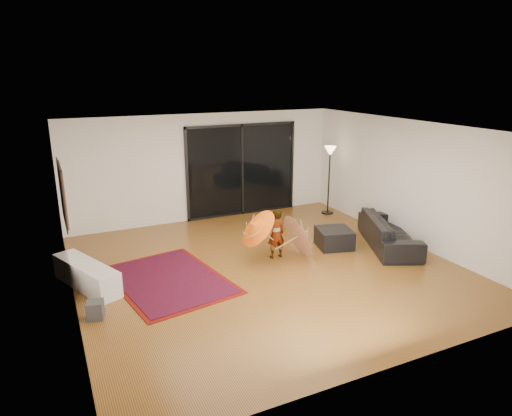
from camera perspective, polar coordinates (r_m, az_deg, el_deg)
floor at (r=8.99m, az=1.33°, el=-7.46°), size 7.00×7.00×0.00m
ceiling at (r=8.26m, az=1.45°, el=9.90°), size 7.00×7.00×0.00m
wall_back at (r=11.67m, az=-6.37°, el=5.07°), size 7.00×0.00×7.00m
wall_front at (r=5.80m, az=17.23°, el=-7.72°), size 7.00×0.00×7.00m
wall_left at (r=7.69m, az=-22.65°, el=-2.25°), size 0.00×7.00×7.00m
wall_right at (r=10.52m, az=18.71°, el=3.02°), size 0.00×7.00×7.00m
sliding_door at (r=12.03m, az=-1.78°, el=4.78°), size 3.06×0.07×2.40m
painting at (r=8.57m, az=-23.04°, el=1.66°), size 0.04×1.28×1.08m
media_console at (r=8.67m, az=-20.42°, el=-7.87°), size 1.02×1.68×0.46m
speaker at (r=7.64m, az=-19.46°, el=-11.92°), size 0.30×0.30×0.28m
persian_rug at (r=8.62m, az=-10.88°, el=-8.81°), size 2.22×2.81×0.02m
sofa at (r=10.38m, az=16.31°, el=-2.88°), size 1.70×2.36×0.64m
ottoman at (r=10.08m, az=9.75°, el=-3.72°), size 0.87×0.87×0.41m
floor_lamp at (r=12.16m, az=9.21°, el=5.84°), size 0.31×0.31×1.82m
child at (r=9.28m, az=2.52°, el=-3.22°), size 0.38×0.26×1.04m
parasol_orange at (r=8.93m, az=-0.44°, el=-2.54°), size 0.68×0.85×0.88m
parasol_white at (r=9.44m, az=6.17°, el=-3.04°), size 0.52×0.95×0.96m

